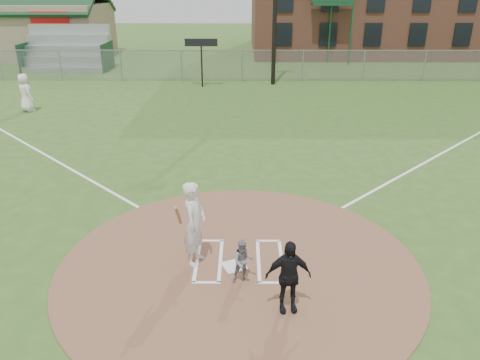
{
  "coord_description": "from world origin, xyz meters",
  "views": [
    {
      "loc": [
        0.08,
        -9.28,
        6.08
      ],
      "look_at": [
        0.0,
        2.0,
        1.3
      ],
      "focal_mm": 35.0,
      "sensor_mm": 36.0,
      "label": 1
    }
  ],
  "objects_px": {
    "home_plate": "(234,266)",
    "umpire": "(288,276)",
    "catcher": "(243,261)",
    "ondeck_player": "(25,93)",
    "batter_at_plate": "(195,224)"
  },
  "relations": [
    {
      "from": "home_plate",
      "to": "umpire",
      "type": "xyz_separation_m",
      "value": [
        1.08,
        -1.5,
        0.76
      ]
    },
    {
      "from": "catcher",
      "to": "ondeck_player",
      "type": "height_order",
      "value": "ondeck_player"
    },
    {
      "from": "ondeck_player",
      "to": "batter_at_plate",
      "type": "xyz_separation_m",
      "value": [
        9.9,
        -13.95,
        0.08
      ]
    },
    {
      "from": "catcher",
      "to": "umpire",
      "type": "height_order",
      "value": "umpire"
    },
    {
      "from": "home_plate",
      "to": "umpire",
      "type": "relative_size",
      "value": 0.32
    },
    {
      "from": "home_plate",
      "to": "batter_at_plate",
      "type": "relative_size",
      "value": 0.25
    },
    {
      "from": "batter_at_plate",
      "to": "umpire",
      "type": "bearing_deg",
      "value": -40.71
    },
    {
      "from": "catcher",
      "to": "batter_at_plate",
      "type": "xyz_separation_m",
      "value": [
        -1.11,
        0.75,
        0.51
      ]
    },
    {
      "from": "catcher",
      "to": "umpire",
      "type": "relative_size",
      "value": 0.65
    },
    {
      "from": "home_plate",
      "to": "ondeck_player",
      "type": "xyz_separation_m",
      "value": [
        -10.8,
        14.15,
        0.92
      ]
    },
    {
      "from": "umpire",
      "to": "catcher",
      "type": "bearing_deg",
      "value": 126.83
    },
    {
      "from": "home_plate",
      "to": "ondeck_player",
      "type": "height_order",
      "value": "ondeck_player"
    },
    {
      "from": "home_plate",
      "to": "batter_at_plate",
      "type": "bearing_deg",
      "value": 167.3
    },
    {
      "from": "umpire",
      "to": "home_plate",
      "type": "bearing_deg",
      "value": 120.2
    },
    {
      "from": "ondeck_player",
      "to": "catcher",
      "type": "bearing_deg",
      "value": 165.77
    }
  ]
}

